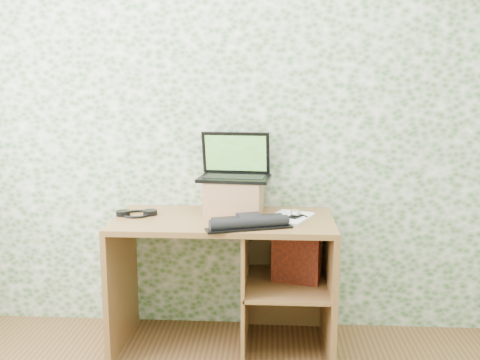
# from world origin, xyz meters

# --- Properties ---
(wall_back) EXTENTS (3.50, 0.00, 3.50)m
(wall_back) POSITION_xyz_m (0.00, 1.75, 1.30)
(wall_back) COLOR silver
(wall_back) RESTS_ON ground
(desk) EXTENTS (1.20, 0.60, 0.75)m
(desk) POSITION_xyz_m (0.08, 1.47, 0.48)
(desk) COLOR brown
(desk) RESTS_ON floor
(riser) EXTENTS (0.34, 0.29, 0.19)m
(riser) POSITION_xyz_m (0.05, 1.58, 0.84)
(riser) COLOR #905F40
(riser) RESTS_ON desk
(laptop) EXTENTS (0.42, 0.32, 0.27)m
(laptop) POSITION_xyz_m (0.05, 1.63, 1.00)
(laptop) COLOR black
(laptop) RESTS_ON riser
(keyboard) EXTENTS (0.45, 0.35, 0.06)m
(keyboard) POSITION_xyz_m (0.15, 1.28, 0.77)
(keyboard) COLOR black
(keyboard) RESTS_ON desk
(headphones) EXTENTS (0.23, 0.19, 0.03)m
(headphones) POSITION_xyz_m (-0.49, 1.48, 0.76)
(headphones) COLOR black
(headphones) RESTS_ON desk
(notepad) EXTENTS (0.30, 0.34, 0.01)m
(notepad) POSITION_xyz_m (0.36, 1.45, 0.76)
(notepad) COLOR white
(notepad) RESTS_ON desk
(mouse) EXTENTS (0.10, 0.11, 0.03)m
(mouse) POSITION_xyz_m (0.39, 1.43, 0.78)
(mouse) COLOR #B8B8BA
(mouse) RESTS_ON notepad
(pen) EXTENTS (0.09, 0.12, 0.01)m
(pen) POSITION_xyz_m (0.42, 1.49, 0.77)
(pen) COLOR black
(pen) RESTS_ON notepad
(red_box) EXTENTS (0.27, 0.15, 0.31)m
(red_box) POSITION_xyz_m (0.40, 1.44, 0.55)
(red_box) COLOR maroon
(red_box) RESTS_ON desk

